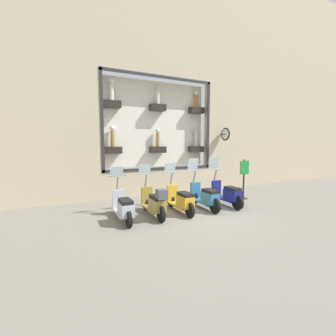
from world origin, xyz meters
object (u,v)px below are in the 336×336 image
(scooter_teal_1, at_px, (205,197))
(scooter_yellow_2, at_px, (181,200))
(scooter_silver_4, at_px, (123,207))
(shop_sign_post, at_px, (244,178))
(scooter_olive_3, at_px, (155,202))
(scooter_navy_0, at_px, (227,194))

(scooter_teal_1, relative_size, scooter_yellow_2, 1.00)
(scooter_silver_4, distance_m, shop_sign_post, 5.16)
(scooter_yellow_2, xyz_separation_m, scooter_silver_4, (-0.00, 1.89, -0.01))
(scooter_olive_3, xyz_separation_m, scooter_silver_4, (0.06, 0.95, -0.05))
(scooter_yellow_2, bearing_deg, shop_sign_post, -79.90)
(scooter_navy_0, height_order, scooter_yellow_2, scooter_navy_0)
(scooter_navy_0, relative_size, scooter_yellow_2, 1.01)
(scooter_yellow_2, bearing_deg, scooter_navy_0, -89.78)
(scooter_navy_0, xyz_separation_m, scooter_teal_1, (-0.00, 0.95, -0.00))
(scooter_olive_3, bearing_deg, scooter_silver_4, 86.40)
(scooter_olive_3, distance_m, shop_sign_post, 4.23)
(scooter_navy_0, bearing_deg, shop_sign_post, -66.81)
(scooter_teal_1, bearing_deg, scooter_silver_4, 90.20)
(scooter_yellow_2, distance_m, scooter_olive_3, 0.95)
(scooter_navy_0, bearing_deg, scooter_olive_3, 91.42)
(scooter_teal_1, xyz_separation_m, scooter_silver_4, (-0.01, 2.84, -0.03))
(scooter_navy_0, bearing_deg, scooter_yellow_2, 90.22)
(scooter_silver_4, bearing_deg, scooter_olive_3, -93.60)
(scooter_yellow_2, xyz_separation_m, shop_sign_post, (0.57, -3.21, 0.44))
(scooter_teal_1, height_order, scooter_silver_4, scooter_teal_1)
(scooter_navy_0, height_order, scooter_olive_3, scooter_navy_0)
(scooter_navy_0, xyz_separation_m, scooter_silver_4, (-0.01, 3.79, -0.03))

